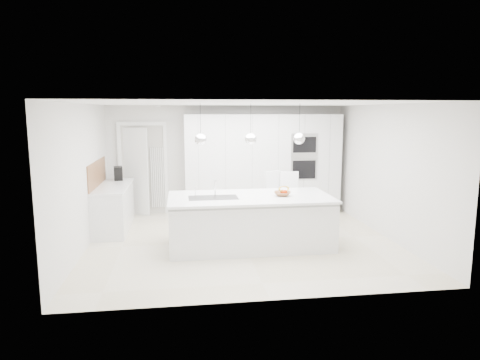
{
  "coord_description": "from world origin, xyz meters",
  "views": [
    {
      "loc": [
        -1.09,
        -7.49,
        2.36
      ],
      "look_at": [
        0.0,
        0.3,
        1.1
      ],
      "focal_mm": 32.0,
      "sensor_mm": 36.0,
      "label": 1
    }
  ],
  "objects": [
    {
      "name": "pendant_right",
      "position": [
        0.95,
        -0.3,
        1.9
      ],
      "size": [
        0.2,
        0.2,
        0.2
      ],
      "primitive_type": "sphere",
      "color": "white",
      "rests_on": "ceiling"
    },
    {
      "name": "apple_a",
      "position": [
        0.67,
        -0.28,
        0.97
      ],
      "size": [
        0.07,
        0.07,
        0.07
      ],
      "primitive_type": "sphere",
      "color": "#B22702",
      "rests_on": "fruit_bowl"
    },
    {
      "name": "doorway_frame",
      "position": [
        -1.95,
        2.47,
        1.02
      ],
      "size": [
        1.11,
        0.08,
        2.13
      ],
      "primitive_type": null,
      "color": "white",
      "rests_on": "floor"
    },
    {
      "name": "bar_stool_left",
      "position": [
        0.75,
        0.67,
        0.59
      ],
      "size": [
        0.56,
        0.65,
        1.18
      ],
      "primitive_type": null,
      "rotation": [
        0.0,
        0.0,
        0.38
      ],
      "color": "white",
      "rests_on": "floor"
    },
    {
      "name": "fruit_bowl",
      "position": [
        0.67,
        -0.31,
        0.94
      ],
      "size": [
        0.37,
        0.37,
        0.07
      ],
      "primitive_type": "imported",
      "rotation": [
        0.0,
        0.0,
        -0.3
      ],
      "color": "brown",
      "rests_on": "island_worktop"
    },
    {
      "name": "oven_stack",
      "position": [
        1.7,
        1.89,
        1.35
      ],
      "size": [
        0.62,
        0.04,
        1.05
      ],
      "primitive_type": null,
      "color": "#A5A5A8",
      "rests_on": "tall_cabinets"
    },
    {
      "name": "floor",
      "position": [
        0.0,
        0.0,
        0.0
      ],
      "size": [
        5.5,
        5.5,
        0.0
      ],
      "primitive_type": "plane",
      "color": "beige",
      "rests_on": "ground"
    },
    {
      "name": "oak_backsplash",
      "position": [
        -2.74,
        1.2,
        1.15
      ],
      "size": [
        0.02,
        1.8,
        0.5
      ],
      "primitive_type": "cube",
      "color": "brown",
      "rests_on": "wall_left"
    },
    {
      "name": "left_worktop",
      "position": [
        -2.45,
        1.2,
        0.88
      ],
      "size": [
        0.62,
        1.82,
        0.04
      ],
      "primitive_type": "cube",
      "color": "white",
      "rests_on": "left_base_cabinets"
    },
    {
      "name": "ceiling",
      "position": [
        0.0,
        0.0,
        2.5
      ],
      "size": [
        5.5,
        5.5,
        0.0
      ],
      "primitive_type": "plane",
      "rotation": [
        3.14,
        0.0,
        0.0
      ],
      "color": "white",
      "rests_on": "wall_back"
    },
    {
      "name": "wall_left",
      "position": [
        -2.75,
        0.0,
        1.25
      ],
      "size": [
        0.0,
        5.0,
        5.0
      ],
      "primitive_type": "plane",
      "rotation": [
        1.57,
        0.0,
        1.57
      ],
      "color": "silver",
      "rests_on": "ground"
    },
    {
      "name": "island_sink",
      "position": [
        -0.55,
        -0.3,
        0.82
      ],
      "size": [
        0.84,
        0.44,
        0.18
      ],
      "primitive_type": null,
      "color": "#3F3F42",
      "rests_on": "island_worktop"
    },
    {
      "name": "pendant_left",
      "position": [
        -0.75,
        -0.3,
        1.9
      ],
      "size": [
        0.2,
        0.2,
        0.2
      ],
      "primitive_type": "sphere",
      "color": "white",
      "rests_on": "ceiling"
    },
    {
      "name": "wall_back",
      "position": [
        0.0,
        2.5,
        1.25
      ],
      "size": [
        5.5,
        0.0,
        5.5
      ],
      "primitive_type": "plane",
      "rotation": [
        1.57,
        0.0,
        0.0
      ],
      "color": "silver",
      "rests_on": "ground"
    },
    {
      "name": "apple_c",
      "position": [
        0.71,
        -0.34,
        0.97
      ],
      "size": [
        0.08,
        0.08,
        0.08
      ],
      "primitive_type": "sphere",
      "color": "#B22702",
      "rests_on": "fruit_bowl"
    },
    {
      "name": "island_worktop",
      "position": [
        0.1,
        -0.25,
        0.88
      ],
      "size": [
        2.84,
        1.4,
        0.04
      ],
      "primitive_type": "cube",
      "color": "white",
      "rests_on": "island_base"
    },
    {
      "name": "pendant_mid",
      "position": [
        0.1,
        -0.3,
        1.9
      ],
      "size": [
        0.2,
        0.2,
        0.2
      ],
      "primitive_type": "sphere",
      "color": "white",
      "rests_on": "ceiling"
    },
    {
      "name": "tall_cabinets",
      "position": [
        0.8,
        2.2,
        1.15
      ],
      "size": [
        3.6,
        0.6,
        2.3
      ],
      "primitive_type": "cube",
      "color": "white",
      "rests_on": "floor"
    },
    {
      "name": "banana_bunch",
      "position": [
        0.7,
        -0.29,
        1.02
      ],
      "size": [
        0.25,
        0.18,
        0.22
      ],
      "primitive_type": "torus",
      "rotation": [
        1.22,
        0.0,
        0.35
      ],
      "color": "gold",
      "rests_on": "fruit_bowl"
    },
    {
      "name": "bar_stool_right",
      "position": [
        1.07,
        0.64,
        0.58
      ],
      "size": [
        0.45,
        0.58,
        1.16
      ],
      "primitive_type": null,
      "rotation": [
        0.0,
        0.0,
        -0.12
      ],
      "color": "white",
      "rests_on": "floor"
    },
    {
      "name": "island_tap",
      "position": [
        -0.5,
        -0.1,
        1.05
      ],
      "size": [
        0.02,
        0.02,
        0.3
      ],
      "primitive_type": "cylinder",
      "color": "white",
      "rests_on": "island_worktop"
    },
    {
      "name": "apple_b",
      "position": [
        0.68,
        -0.33,
        0.97
      ],
      "size": [
        0.07,
        0.07,
        0.07
      ],
      "primitive_type": "sphere",
      "color": "#B22702",
      "rests_on": "fruit_bowl"
    },
    {
      "name": "island_base",
      "position": [
        0.1,
        -0.3,
        0.43
      ],
      "size": [
        2.8,
        1.2,
        0.86
      ],
      "primitive_type": "cube",
      "color": "white",
      "rests_on": "floor"
    },
    {
      "name": "radiator",
      "position": [
        -1.63,
        2.46,
        0.85
      ],
      "size": [
        0.32,
        0.04,
        1.4
      ],
      "primitive_type": null,
      "color": "white",
      "rests_on": "floor"
    },
    {
      "name": "hallway_door",
      "position": [
        -2.2,
        2.42,
        1.0
      ],
      "size": [
        0.76,
        0.38,
        2.0
      ],
      "primitive_type": "cube",
      "rotation": [
        0.0,
        0.0,
        -0.44
      ],
      "color": "white",
      "rests_on": "floor"
    },
    {
      "name": "left_base_cabinets",
      "position": [
        -2.45,
        1.2,
        0.43
      ],
      "size": [
        0.6,
        1.8,
        0.86
      ],
      "primitive_type": "cube",
      "color": "white",
      "rests_on": "floor"
    },
    {
      "name": "espresso_machine",
      "position": [
        -2.43,
        1.89,
        1.05
      ],
      "size": [
        0.22,
        0.3,
        0.29
      ],
      "primitive_type": "cube",
      "rotation": [
        0.0,
        0.0,
        0.16
      ],
      "color": "black",
      "rests_on": "left_worktop"
    }
  ]
}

